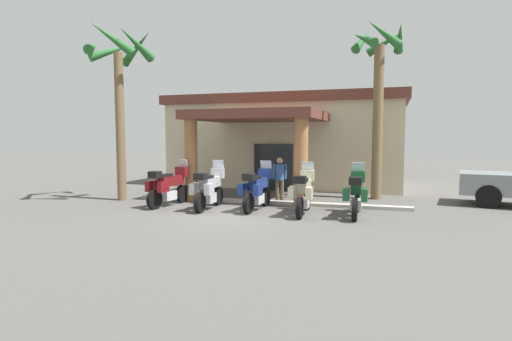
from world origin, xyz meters
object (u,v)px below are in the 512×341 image
at_px(palm_tree_roadside, 119,75).
at_px(motorcycle_silver, 209,188).
at_px(motorcycle_maroon, 168,186).
at_px(motorcycle_cream, 304,192).
at_px(motorcycle_green, 356,194).
at_px(motorcycle_blue, 257,189).
at_px(motel_building, 288,140).
at_px(palm_tree_near_portico, 378,80).
at_px(pedestrian, 280,176).

bearing_deg(palm_tree_roadside, motorcycle_silver, -12.11).
distance_m(motorcycle_maroon, motorcycle_cream, 4.83).
xyz_separation_m(motorcycle_maroon, motorcycle_cream, (4.82, -0.21, 0.00)).
distance_m(motorcycle_cream, motorcycle_green, 1.61).
bearing_deg(motorcycle_blue, palm_tree_roadside, 89.58).
height_order(motel_building, motorcycle_cream, motel_building).
height_order(motorcycle_maroon, motorcycle_silver, same).
bearing_deg(motel_building, motorcycle_green, -62.15).
relative_size(motorcycle_cream, palm_tree_near_portico, 0.33).
xyz_separation_m(palm_tree_near_portico, palm_tree_roadside, (-9.38, -2.97, 0.17)).
height_order(motorcycle_cream, motorcycle_green, same).
xyz_separation_m(motorcycle_cream, pedestrian, (-1.25, 2.12, 0.26)).
relative_size(motel_building, motorcycle_cream, 5.31).
bearing_deg(pedestrian, motel_building, 163.07).
xyz_separation_m(motel_building, palm_tree_roadside, (-5.04, -7.04, 2.50)).
bearing_deg(motel_building, pedestrian, -79.00).
bearing_deg(motorcycle_maroon, motorcycle_silver, -85.36).
bearing_deg(palm_tree_near_portico, palm_tree_roadside, -162.44).
bearing_deg(motorcycle_blue, motorcycle_green, -88.11).
bearing_deg(motorcycle_green, motorcycle_maroon, 89.87).
distance_m(motorcycle_silver, motorcycle_cream, 3.22).
bearing_deg(motorcycle_blue, motel_building, 9.55).
relative_size(motorcycle_blue, motorcycle_cream, 1.00).
height_order(motorcycle_green, pedestrian, pedestrian).
bearing_deg(motorcycle_cream, motorcycle_blue, 78.31).
bearing_deg(pedestrian, motorcycle_green, 29.19).
bearing_deg(palm_tree_roadside, motorcycle_green, -5.11).
bearing_deg(motorcycle_silver, palm_tree_roadside, 78.21).
bearing_deg(palm_tree_near_portico, motorcycle_green, -98.91).
distance_m(motorcycle_silver, motorcycle_blue, 1.63).
bearing_deg(motel_building, motorcycle_silver, -95.50).
relative_size(motorcycle_silver, palm_tree_roadside, 0.34).
relative_size(motorcycle_cream, palm_tree_roadside, 0.34).
xyz_separation_m(motorcycle_silver, motorcycle_green, (4.82, 0.06, 0.00)).
bearing_deg(motorcycle_green, motel_building, 26.34).
height_order(motorcycle_maroon, palm_tree_roadside, palm_tree_roadside).
bearing_deg(palm_tree_near_portico, motorcycle_maroon, -152.49).
height_order(motorcycle_silver, motorcycle_cream, same).
distance_m(motorcycle_cream, palm_tree_roadside, 8.29).
distance_m(motorcycle_blue, palm_tree_near_portico, 6.49).
xyz_separation_m(motorcycle_cream, palm_tree_roadside, (-7.18, 0.90, 4.05)).
height_order(motel_building, pedestrian, motel_building).
height_order(motorcycle_silver, palm_tree_roadside, palm_tree_roadside).
relative_size(motorcycle_maroon, motorcycle_silver, 0.99).
xyz_separation_m(motel_building, motorcycle_blue, (0.53, -7.62, -1.56)).
xyz_separation_m(motorcycle_cream, motorcycle_green, (1.61, 0.11, 0.00)).
bearing_deg(motorcycle_green, palm_tree_near_portico, -8.17).
relative_size(motorcycle_silver, motorcycle_blue, 1.00).
xyz_separation_m(motorcycle_blue, motorcycle_green, (3.22, -0.20, 0.00)).
bearing_deg(pedestrian, motorcycle_blue, -36.99).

